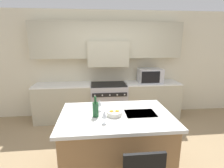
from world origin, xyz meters
TOP-DOWN VIEW (x-y plane):
  - ground_plane at (0.00, 0.00)m, footprint 10.00×10.00m
  - back_cabinetry at (0.00, 1.93)m, footprint 10.00×0.46m
  - back_counter at (0.00, 1.69)m, footprint 3.62×0.62m
  - range_stove at (0.00, 1.66)m, footprint 0.89×0.70m
  - microwave at (1.06, 1.68)m, footprint 0.58×0.44m
  - kitchen_island at (-0.05, -0.23)m, footprint 1.60×1.10m
  - wine_bottle at (-0.34, -0.27)m, footprint 0.09×0.09m
  - wine_glass_near at (-0.23, -0.49)m, footprint 0.07×0.07m
  - wine_glass_far at (-0.28, -0.07)m, footprint 0.07×0.07m
  - fruit_bowl at (-0.08, -0.27)m, footprint 0.21×0.21m

SIDE VIEW (x-z plane):
  - ground_plane at x=0.00m, z-range 0.00..0.00m
  - range_stove at x=0.00m, z-range 0.00..0.91m
  - back_counter at x=0.00m, z-range 0.00..0.93m
  - kitchen_island at x=-0.05m, z-range 0.00..0.94m
  - fruit_bowl at x=-0.08m, z-range 0.93..1.02m
  - wine_bottle at x=-0.34m, z-range 0.90..1.19m
  - wine_glass_near at x=-0.23m, z-range 0.97..1.15m
  - wine_glass_far at x=-0.28m, z-range 0.97..1.15m
  - microwave at x=1.06m, z-range 0.93..1.28m
  - back_cabinetry at x=0.00m, z-range 0.25..2.95m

